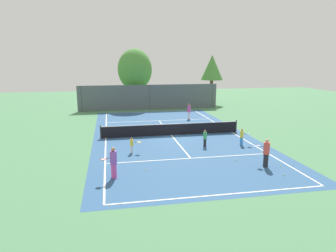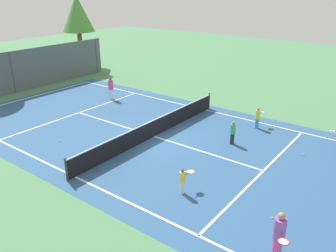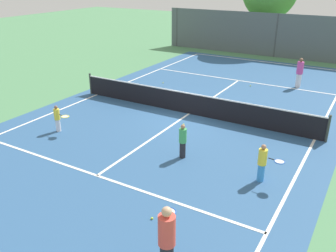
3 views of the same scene
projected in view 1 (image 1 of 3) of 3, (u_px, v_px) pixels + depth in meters
ground_plane at (171, 135)px, 26.03m from camera, size 80.00×80.00×0.00m
court_surface at (171, 135)px, 26.03m from camera, size 13.00×25.00×0.01m
tennis_net at (171, 129)px, 25.92m from camera, size 11.90×0.10×1.10m
perimeter_fence at (149, 97)px, 39.12m from camera, size 18.00×0.12×3.20m
tree_0 at (212, 68)px, 43.36m from camera, size 3.16×3.16×7.01m
tree_1 at (135, 70)px, 40.71m from camera, size 4.56×4.47×7.79m
player_0 at (189, 111)px, 32.99m from camera, size 0.36×0.36×1.66m
player_1 at (266, 152)px, 18.17m from camera, size 0.66×0.93×1.72m
player_2 at (242, 137)px, 22.87m from camera, size 0.85×0.40×1.26m
player_3 at (113, 162)px, 16.40m from camera, size 0.92×0.70×1.74m
player_4 at (205, 138)px, 22.48m from camera, size 0.27×0.27×1.25m
player_5 at (132, 145)px, 20.94m from camera, size 0.81×0.36×1.11m
tennis_ball_0 at (126, 137)px, 25.32m from camera, size 0.07×0.07×0.07m
tennis_ball_1 at (179, 138)px, 24.85m from camera, size 0.07×0.07×0.07m
tennis_ball_2 at (126, 127)px, 28.82m from camera, size 0.07×0.07×0.07m
tennis_ball_3 at (284, 175)px, 16.89m from camera, size 0.07×0.07×0.07m
tennis_ball_4 at (147, 170)px, 17.75m from camera, size 0.07×0.07×0.07m
tennis_ball_5 at (281, 166)px, 18.43m from camera, size 0.07×0.07×0.07m
tennis_ball_6 at (236, 160)px, 19.46m from camera, size 0.07×0.07×0.07m
tennis_ball_7 at (170, 122)px, 31.60m from camera, size 0.07×0.07×0.07m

